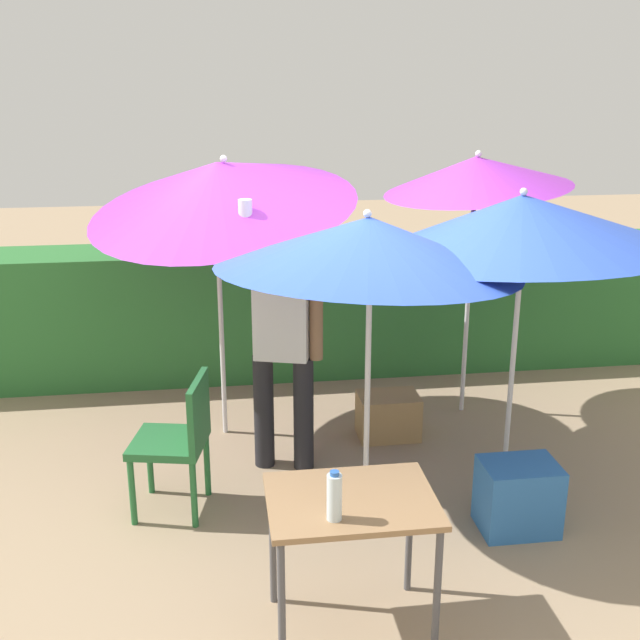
% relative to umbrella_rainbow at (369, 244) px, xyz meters
% --- Properties ---
extents(ground_plane, '(24.00, 24.00, 0.00)m').
position_rel_umbrella_rainbow_xyz_m(ground_plane, '(-0.24, 0.07, -1.68)').
color(ground_plane, '#9E8466').
extents(hedge_row, '(8.00, 0.70, 1.17)m').
position_rel_umbrella_rainbow_xyz_m(hedge_row, '(-0.24, 2.32, -1.10)').
color(hedge_row, '#2D7033').
rests_on(hedge_row, ground_plane).
extents(umbrella_rainbow, '(1.86, 1.86, 1.94)m').
position_rel_umbrella_rainbow_xyz_m(umbrella_rainbow, '(0.00, 0.00, 0.00)').
color(umbrella_rainbow, silver).
rests_on(umbrella_rainbow, ground_plane).
extents(umbrella_orange, '(1.97, 1.94, 2.35)m').
position_rel_umbrella_rainbow_xyz_m(umbrella_orange, '(-0.85, 1.04, 0.22)').
color(umbrella_orange, silver).
rests_on(umbrella_orange, ground_plane).
extents(umbrella_yellow, '(2.07, 2.07, 2.03)m').
position_rel_umbrella_rainbow_xyz_m(umbrella_yellow, '(1.05, 0.25, 0.05)').
color(umbrella_yellow, silver).
rests_on(umbrella_yellow, ground_plane).
extents(umbrella_navy, '(1.43, 1.42, 2.14)m').
position_rel_umbrella_rainbow_xyz_m(umbrella_navy, '(1.06, 1.20, 0.25)').
color(umbrella_navy, silver).
rests_on(umbrella_navy, ground_plane).
extents(person_vendor, '(0.55, 0.31, 1.88)m').
position_rel_umbrella_rainbow_xyz_m(person_vendor, '(-0.48, 0.46, -0.75)').
color(person_vendor, black).
rests_on(person_vendor, ground_plane).
extents(chair_plastic, '(0.52, 0.52, 0.89)m').
position_rel_umbrella_rainbow_xyz_m(chair_plastic, '(-1.17, -0.02, -1.17)').
color(chair_plastic, '#236633').
rests_on(chair_plastic, ground_plane).
extents(cooler_box, '(0.46, 0.34, 0.43)m').
position_rel_umbrella_rainbow_xyz_m(cooler_box, '(0.84, -0.52, -1.46)').
color(cooler_box, '#2D6BB7').
rests_on(cooler_box, ground_plane).
extents(crate_cardboard, '(0.45, 0.32, 0.34)m').
position_rel_umbrella_rainbow_xyz_m(crate_cardboard, '(0.34, 0.82, -1.51)').
color(crate_cardboard, '#9E7A4C').
rests_on(crate_cardboard, ground_plane).
extents(folding_table, '(0.80, 0.60, 0.74)m').
position_rel_umbrella_rainbow_xyz_m(folding_table, '(-0.31, -1.26, -1.03)').
color(folding_table, '#4C4C51').
rests_on(folding_table, ground_plane).
extents(bottle_water, '(0.07, 0.07, 0.24)m').
position_rel_umbrella_rainbow_xyz_m(bottle_water, '(-0.42, -1.43, -0.83)').
color(bottle_water, silver).
rests_on(bottle_water, folding_table).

